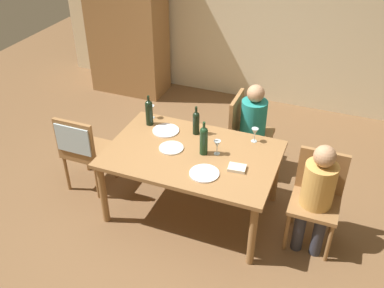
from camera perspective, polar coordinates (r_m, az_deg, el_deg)
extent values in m
plane|color=brown|center=(4.60, 0.00, -8.59)|extent=(10.00, 10.00, 0.00)
cube|color=beige|center=(6.28, 9.61, 17.19)|extent=(6.40, 0.12, 2.70)
cube|color=olive|center=(6.63, -8.57, 15.44)|extent=(1.10, 0.56, 2.10)
cube|color=olive|center=(4.16, 0.00, -1.37)|extent=(1.64, 1.07, 0.04)
cylinder|color=olive|center=(4.34, -11.63, -6.49)|extent=(0.07, 0.07, 0.69)
cylinder|color=olive|center=(3.89, 7.98, -11.84)|extent=(0.07, 0.07, 0.69)
cylinder|color=olive|center=(4.98, -6.09, -0.07)|extent=(0.07, 0.07, 0.69)
cylinder|color=olive|center=(4.59, 10.96, -3.91)|extent=(0.07, 0.07, 0.69)
cylinder|color=olive|center=(4.15, 17.61, -12.36)|extent=(0.04, 0.04, 0.44)
cylinder|color=olive|center=(4.15, 12.37, -11.26)|extent=(0.04, 0.04, 0.44)
cylinder|color=olive|center=(4.43, 18.19, -8.97)|extent=(0.04, 0.04, 0.44)
cylinder|color=olive|center=(4.43, 13.32, -7.95)|extent=(0.04, 0.04, 0.44)
cube|color=olive|center=(4.12, 15.88, -7.68)|extent=(0.44, 0.44, 0.04)
cube|color=olive|center=(4.13, 16.78, -3.44)|extent=(0.44, 0.04, 0.44)
cylinder|color=olive|center=(5.20, 10.26, -0.48)|extent=(0.04, 0.04, 0.44)
cylinder|color=olive|center=(4.89, 9.27, -2.83)|extent=(0.04, 0.04, 0.44)
cylinder|color=olive|center=(5.26, 6.24, 0.37)|extent=(0.04, 0.04, 0.44)
cylinder|color=olive|center=(4.96, 5.02, -1.89)|extent=(0.04, 0.04, 0.44)
cube|color=olive|center=(4.94, 7.91, 1.11)|extent=(0.44, 0.44, 0.04)
cube|color=olive|center=(4.85, 5.85, 3.96)|extent=(0.04, 0.44, 0.44)
cylinder|color=olive|center=(5.15, -13.78, -1.36)|extent=(0.04, 0.04, 0.44)
cylinder|color=olive|center=(4.96, -10.12, -2.31)|extent=(0.04, 0.04, 0.44)
cylinder|color=olive|center=(4.91, -16.17, -3.73)|extent=(0.04, 0.04, 0.44)
cylinder|color=olive|center=(4.72, -12.42, -4.83)|extent=(0.04, 0.04, 0.44)
cube|color=olive|center=(4.79, -13.49, -0.72)|extent=(0.44, 0.44, 0.04)
cube|color=olive|center=(4.53, -15.24, 0.44)|extent=(0.44, 0.04, 0.44)
cube|color=#ADC6D6|center=(4.52, -15.29, 0.67)|extent=(0.40, 0.07, 0.31)
cylinder|color=#33333D|center=(4.18, 16.31, -11.46)|extent=(0.11, 0.11, 0.46)
cylinder|color=#33333D|center=(4.18, 13.94, -10.96)|extent=(0.11, 0.11, 0.46)
cylinder|color=tan|center=(3.98, 16.37, -5.28)|extent=(0.29, 0.29, 0.44)
sphere|color=tan|center=(3.80, 17.13, -1.55)|extent=(0.19, 0.19, 0.19)
cylinder|color=#33333D|center=(5.11, 9.40, -0.88)|extent=(0.11, 0.11, 0.46)
cylinder|color=#33333D|center=(4.98, 8.94, -1.93)|extent=(0.11, 0.11, 0.46)
cylinder|color=teal|center=(4.82, 8.11, 3.30)|extent=(0.29, 0.29, 0.44)
sphere|color=tan|center=(4.67, 8.42, 6.62)|extent=(0.19, 0.19, 0.19)
cylinder|color=black|center=(4.55, -5.66, 3.86)|extent=(0.08, 0.08, 0.23)
sphere|color=black|center=(4.49, -5.75, 5.28)|extent=(0.08, 0.08, 0.08)
cylinder|color=black|center=(4.46, -5.78, 5.86)|extent=(0.03, 0.03, 0.08)
cylinder|color=black|center=(4.38, 0.54, 2.53)|extent=(0.07, 0.07, 0.20)
sphere|color=black|center=(4.32, 0.55, 3.81)|extent=(0.07, 0.07, 0.07)
cylinder|color=black|center=(4.29, 0.55, 4.41)|extent=(0.03, 0.03, 0.09)
cylinder|color=#19381E|center=(4.07, 1.55, 0.13)|extent=(0.08, 0.08, 0.24)
sphere|color=#19381E|center=(4.00, 1.58, 1.71)|extent=(0.08, 0.08, 0.08)
cylinder|color=#19381E|center=(3.97, 1.59, 2.36)|extent=(0.03, 0.03, 0.09)
cylinder|color=silver|center=(4.14, 3.30, -1.27)|extent=(0.06, 0.06, 0.00)
cylinder|color=silver|center=(4.11, 3.31, -0.85)|extent=(0.01, 0.01, 0.07)
cone|color=silver|center=(4.07, 3.35, -0.02)|extent=(0.07, 0.07, 0.07)
cylinder|color=silver|center=(4.35, 8.17, 0.39)|extent=(0.06, 0.06, 0.00)
cylinder|color=silver|center=(4.33, 8.21, 0.80)|extent=(0.01, 0.01, 0.07)
cone|color=silver|center=(4.29, 8.29, 1.61)|extent=(0.07, 0.07, 0.07)
cylinder|color=silver|center=(4.72, -5.32, 3.50)|extent=(0.06, 0.06, 0.00)
cylinder|color=silver|center=(4.70, -5.34, 3.89)|extent=(0.01, 0.01, 0.07)
cone|color=silver|center=(4.67, -5.39, 4.66)|extent=(0.07, 0.07, 0.07)
cylinder|color=white|center=(4.47, -3.48, 1.78)|extent=(0.28, 0.28, 0.01)
cylinder|color=silver|center=(4.20, -2.75, -0.52)|extent=(0.24, 0.24, 0.01)
cylinder|color=white|center=(3.87, 1.63, -3.90)|extent=(0.27, 0.27, 0.01)
cube|color=beige|center=(3.95, 5.96, -3.16)|extent=(0.17, 0.14, 0.03)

